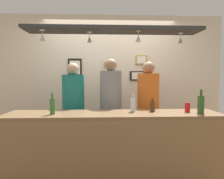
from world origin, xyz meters
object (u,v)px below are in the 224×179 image
Objects in this scene: bottle_soda_clear at (133,105)px; picture_frame_crest at (108,69)px; person_middle_grey_shirt at (111,102)px; picture_frame_lower_pair at (137,76)px; bottle_beer_green_import at (52,106)px; bottle_beer_brown_stubby at (152,106)px; picture_frame_caricature at (75,67)px; person_right_orange_shirt at (148,103)px; picture_frame_upper_small at (141,60)px; bottle_champagne_green at (201,104)px; drink_can at (187,107)px; person_left_teal_shirt at (73,105)px.

picture_frame_crest reaches higher than bottle_soda_clear.
picture_frame_lower_pair is (0.55, 0.78, 0.41)m from person_middle_grey_shirt.
picture_frame_lower_pair is (1.29, 1.46, 0.37)m from bottle_beer_green_import.
bottle_soda_clear is 1.41m from picture_frame_lower_pair.
bottle_beer_green_import is at bearing -173.04° from bottle_beer_brown_stubby.
person_middle_grey_shirt is 4.98× the size of picture_frame_caricature.
person_right_orange_shirt is 4.86× the size of picture_frame_caricature.
person_right_orange_shirt is 6.35× the size of bottle_beer_green_import.
picture_frame_crest is at bearing 180.00° from picture_frame_upper_small.
picture_frame_caricature reaches higher than bottle_beer_brown_stubby.
picture_frame_lower_pair is at bearing 0.00° from picture_frame_crest.
picture_frame_upper_small reaches higher than picture_frame_caricature.
person_middle_grey_shirt reaches higher than picture_frame_lower_pair.
drink_can is (-0.12, 0.12, -0.06)m from bottle_champagne_green.
picture_frame_upper_small is at bearing 104.08° from drink_can.
person_right_orange_shirt reaches higher than bottle_beer_green_import.
picture_frame_caricature reaches higher than bottle_beer_green_import.
drink_can is 1.60m from picture_frame_upper_small.
bottle_champagne_green is at bearing -23.06° from person_left_teal_shirt.
bottle_beer_green_import is 1.18× the size of picture_frame_upper_small.
bottle_champagne_green is at bearing -72.74° from picture_frame_upper_small.
bottle_beer_brown_stubby is 0.60× the size of picture_frame_lower_pair.
person_middle_grey_shirt reaches higher than bottle_soda_clear.
drink_can is (1.56, -0.60, 0.04)m from person_left_teal_shirt.
picture_frame_caricature is at bearing 180.00° from picture_frame_crest.
picture_frame_lower_pair is at bearing 34.57° from person_left_teal_shirt.
picture_frame_lower_pair is 1.22m from picture_frame_caricature.
picture_frame_caricature is (-1.21, 0.00, 0.16)m from picture_frame_lower_pair.
person_left_teal_shirt is at bearing -145.43° from picture_frame_lower_pair.
bottle_soda_clear is 1.05× the size of picture_frame_upper_small.
bottle_soda_clear is at bearing -77.88° from picture_frame_crest.
person_left_teal_shirt is 0.96× the size of person_middle_grey_shirt.
bottle_beer_brown_stubby is 1.49m from picture_frame_upper_small.
bottle_beer_green_import reaches higher than drink_can.
drink_can is at bearing -9.14° from bottle_beer_brown_stubby.
picture_frame_crest is at bearing 0.00° from picture_frame_caricature.
bottle_champagne_green is 1.00× the size of picture_frame_lower_pair.
person_middle_grey_shirt is 1.03× the size of person_right_orange_shirt.
person_left_teal_shirt is 1.67m from drink_can.
bottle_soda_clear is 0.84m from bottle_champagne_green.
bottle_beer_green_import is (-0.16, -0.68, 0.08)m from person_left_teal_shirt.
picture_frame_lower_pair is at bearing 109.77° from bottle_champagne_green.
bottle_beer_green_import is 1.44× the size of bottle_beer_brown_stubby.
person_right_orange_shirt is (1.18, 0.00, 0.01)m from person_left_teal_shirt.
picture_frame_upper_small is (0.63, 0.78, 0.72)m from person_middle_grey_shirt.
person_middle_grey_shirt is at bearing 0.00° from person_left_teal_shirt.
picture_frame_crest is (0.57, 0.78, 0.59)m from person_left_teal_shirt.
bottle_soda_clear is at bearing 168.27° from bottle_champagne_green.
picture_frame_lower_pair reaches higher than drink_can.
picture_frame_caricature is at bearing 139.78° from drink_can.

